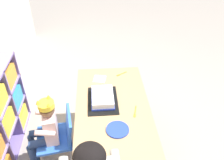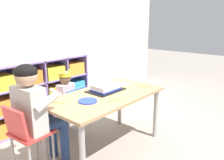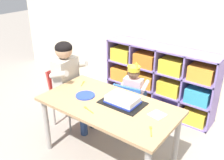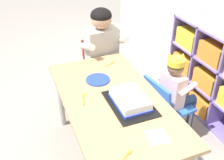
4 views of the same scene
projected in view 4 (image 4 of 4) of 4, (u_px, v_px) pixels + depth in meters
ground at (113, 160)px, 2.25m from camera, size 16.00×16.00×0.00m
activity_table at (113, 107)px, 1.96m from camera, size 1.31×0.68×0.63m
classroom_chair_blue at (165, 105)px, 2.27m from camera, size 0.39×0.38×0.63m
child_with_crown at (177, 87)px, 2.24m from camera, size 0.32×0.32×0.84m
classroom_chair_adult_side at (100, 66)px, 2.72m from camera, size 0.35×0.34×0.71m
adult_helper_seated at (105, 51)px, 2.53m from camera, size 0.45×0.42×1.05m
birthday_cake_on_tray at (130, 100)px, 1.85m from camera, size 0.40×0.28×0.08m
paper_plate_stack at (98, 80)px, 2.12m from camera, size 0.19×0.19×0.01m
paper_napkin_square at (157, 137)px, 1.59m from camera, size 0.15×0.15×0.00m
fork_beside_plate_stack at (111, 64)px, 2.35m from camera, size 0.07×0.12×0.00m
fork_by_napkin at (84, 98)px, 1.92m from camera, size 0.14×0.05×0.00m
fork_near_cake_tray at (126, 157)px, 1.46m from camera, size 0.08×0.12×0.00m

